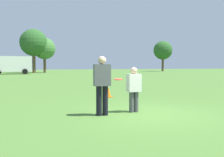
% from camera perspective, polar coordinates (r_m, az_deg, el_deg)
% --- Properties ---
extents(ground_plane, '(184.97, 184.97, 0.00)m').
position_cam_1_polar(ground_plane, '(7.87, 8.05, -8.11)').
color(ground_plane, '#47702D').
extents(player_thrower, '(0.53, 0.34, 1.80)m').
position_cam_1_polar(player_thrower, '(7.39, -2.34, -0.86)').
color(player_thrower, black).
rests_on(player_thrower, ground).
extents(player_defender, '(0.45, 0.28, 1.46)m').
position_cam_1_polar(player_defender, '(7.97, 5.12, -2.03)').
color(player_defender, '#4C4C51').
rests_on(player_defender, ground).
extents(frisbee, '(0.27, 0.27, 0.05)m').
position_cam_1_polar(frisbee, '(7.50, 1.47, -0.20)').
color(frisbee, '#E54C33').
extents(traffic_cone, '(0.32, 0.32, 0.48)m').
position_cam_1_polar(traffic_cone, '(11.74, -0.82, -3.27)').
color(traffic_cone, '#D8590C').
rests_on(traffic_cone, ground).
extents(box_truck, '(8.51, 3.03, 3.18)m').
position_cam_1_polar(box_truck, '(47.13, -23.14, 3.05)').
color(box_truck, white).
rests_on(box_truck, ground).
extents(tree_far_east_pine, '(5.62, 5.62, 9.13)m').
position_cam_1_polar(tree_far_east_pine, '(53.85, -17.81, 7.94)').
color(tree_far_east_pine, brown).
rests_on(tree_far_east_pine, ground).
extents(tree_far_west_pine, '(4.62, 4.62, 7.50)m').
position_cam_1_polar(tree_far_west_pine, '(54.79, -15.47, 6.71)').
color(tree_far_west_pine, brown).
rests_on(tree_far_west_pine, ground).
extents(tree_horizon_center, '(5.07, 5.07, 8.25)m').
position_cam_1_polar(tree_horizon_center, '(68.25, 11.78, 6.43)').
color(tree_horizon_center, brown).
rests_on(tree_horizon_center, ground).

